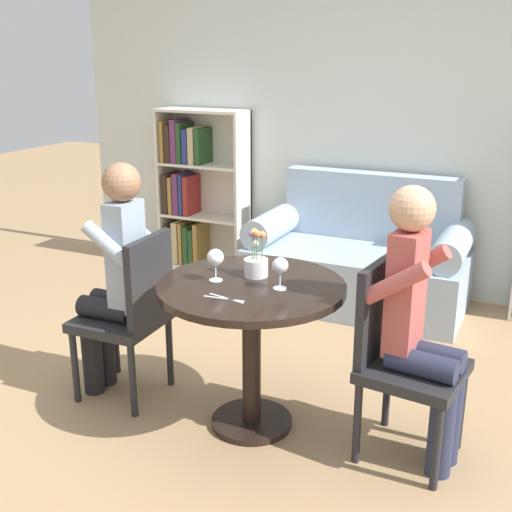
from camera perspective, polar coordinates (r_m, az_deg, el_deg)
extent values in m
plane|color=tan|center=(3.30, -0.38, -14.68)|extent=(16.00, 16.00, 0.00)
cube|color=silver|center=(4.92, 11.14, 12.49)|extent=(5.20, 0.05, 2.70)
cylinder|color=black|center=(2.98, -0.41, -2.79)|extent=(0.88, 0.88, 0.03)
cylinder|color=black|center=(3.12, -0.39, -8.94)|extent=(0.09, 0.09, 0.68)
cylinder|color=black|center=(3.29, -0.38, -14.46)|extent=(0.40, 0.40, 0.03)
cube|color=#9EB2C6|center=(4.71, 8.89, -1.85)|extent=(1.53, 0.80, 0.42)
cube|color=#9EB2C6|center=(4.88, 10.21, 4.39)|extent=(1.31, 0.16, 0.50)
cylinder|color=#9EB2C6|center=(4.83, 1.60, 2.81)|extent=(0.22, 0.72, 0.22)
cylinder|color=#9EB2C6|center=(4.49, 17.10, 0.88)|extent=(0.22, 0.72, 0.22)
cube|color=silver|center=(5.49, -4.00, 6.05)|extent=(0.75, 0.02, 1.33)
cube|color=silver|center=(5.57, -7.96, 6.09)|extent=(0.02, 0.28, 1.33)
cube|color=silver|center=(5.22, -1.16, 5.47)|extent=(0.02, 0.28, 1.33)
cube|color=silver|center=(5.55, -4.50, -0.82)|extent=(0.71, 0.28, 0.02)
cube|color=silver|center=(5.43, -4.61, 3.55)|extent=(0.71, 0.28, 0.02)
cube|color=silver|center=(5.34, -4.73, 8.09)|extent=(0.71, 0.28, 0.02)
cube|color=silver|center=(5.29, -4.85, 12.75)|extent=(0.71, 0.28, 0.02)
cube|color=#332319|center=(5.66, -7.43, 1.32)|extent=(0.03, 0.23, 0.34)
cube|color=#602D5B|center=(5.64, -7.09, 1.01)|extent=(0.03, 0.23, 0.28)
cube|color=tan|center=(5.61, -6.68, 1.36)|extent=(0.05, 0.23, 0.36)
cube|color=olive|center=(5.58, -6.19, 1.28)|extent=(0.03, 0.23, 0.36)
cube|color=#234723|center=(5.56, -5.75, 1.10)|extent=(0.05, 0.23, 0.34)
cube|color=#234723|center=(5.54, -5.29, 0.93)|extent=(0.04, 0.23, 0.32)
cube|color=olive|center=(5.51, -4.88, 1.13)|extent=(0.04, 0.23, 0.37)
cube|color=#332319|center=(5.55, -7.54, 5.64)|extent=(0.05, 0.23, 0.34)
cube|color=olive|center=(5.52, -7.09, 5.49)|extent=(0.03, 0.23, 0.31)
cube|color=#602D5B|center=(5.49, -6.61, 5.61)|extent=(0.05, 0.23, 0.35)
cube|color=navy|center=(5.47, -6.16, 5.53)|extent=(0.03, 0.23, 0.34)
cube|color=maroon|center=(5.44, -5.74, 5.44)|extent=(0.04, 0.23, 0.33)
cube|color=olive|center=(5.48, -7.80, 10.12)|extent=(0.03, 0.23, 0.34)
cube|color=#332319|center=(5.45, -7.32, 9.95)|extent=(0.05, 0.23, 0.31)
cube|color=#602D5B|center=(5.42, -6.79, 10.15)|extent=(0.05, 0.23, 0.35)
cube|color=#234723|center=(5.39, -6.32, 10.02)|extent=(0.04, 0.23, 0.33)
cube|color=navy|center=(5.37, -5.80, 9.73)|extent=(0.05, 0.23, 0.28)
cube|color=tan|center=(5.34, -5.25, 9.79)|extent=(0.05, 0.23, 0.30)
cube|color=#234723|center=(5.31, -4.71, 9.72)|extent=(0.04, 0.23, 0.29)
cylinder|color=#232326|center=(3.77, -12.38, -7.32)|extent=(0.04, 0.04, 0.40)
cylinder|color=#232326|center=(3.52, -15.79, -9.47)|extent=(0.04, 0.04, 0.40)
cylinder|color=#232326|center=(3.59, -7.69, -8.39)|extent=(0.04, 0.04, 0.40)
cylinder|color=#232326|center=(3.32, -10.90, -10.80)|extent=(0.04, 0.04, 0.40)
cube|color=#232326|center=(3.45, -11.92, -5.60)|extent=(0.43, 0.43, 0.05)
cube|color=#232326|center=(3.26, -9.46, -2.14)|extent=(0.05, 0.38, 0.45)
cylinder|color=#232326|center=(2.87, 15.77, -16.11)|extent=(0.04, 0.04, 0.40)
cylinder|color=#232326|center=(3.17, 17.74, -12.86)|extent=(0.04, 0.04, 0.40)
cylinder|color=#232326|center=(2.97, 8.99, -14.42)|extent=(0.04, 0.04, 0.40)
cylinder|color=#232326|center=(3.26, 11.57, -11.48)|extent=(0.04, 0.04, 0.40)
cube|color=#232326|center=(2.95, 13.83, -9.91)|extent=(0.47, 0.47, 0.05)
cube|color=#232326|center=(2.90, 10.65, -4.72)|extent=(0.09, 0.38, 0.45)
cylinder|color=black|center=(3.66, -13.31, -7.75)|extent=(0.11, 0.11, 0.45)
cylinder|color=black|center=(3.58, -14.36, -8.41)|extent=(0.11, 0.11, 0.45)
cylinder|color=black|center=(3.49, -12.17, -4.03)|extent=(0.30, 0.12, 0.11)
cylinder|color=black|center=(3.41, -13.24, -4.64)|extent=(0.30, 0.12, 0.11)
cube|color=#93A3B2|center=(3.29, -11.48, -0.01)|extent=(0.13, 0.20, 0.56)
cylinder|color=#93A3B2|center=(3.37, -10.27, 2.11)|extent=(0.29, 0.08, 0.23)
cylinder|color=#93A3B2|center=(3.16, -12.96, 0.90)|extent=(0.29, 0.08, 0.23)
sphere|color=#936B4C|center=(3.20, -11.89, 6.44)|extent=(0.19, 0.19, 0.19)
cylinder|color=#282D47|center=(2.96, 16.16, -14.50)|extent=(0.11, 0.11, 0.45)
cylinder|color=#282D47|center=(3.05, 16.78, -13.51)|extent=(0.11, 0.11, 0.45)
cylinder|color=#282D47|center=(2.85, 14.49, -9.31)|extent=(0.31, 0.15, 0.11)
cylinder|color=#282D47|center=(2.95, 15.18, -8.45)|extent=(0.31, 0.15, 0.11)
cube|color=#B2514C|center=(2.82, 13.17, -3.27)|extent=(0.14, 0.21, 0.55)
cylinder|color=#B2514C|center=(2.67, 12.32, -2.39)|extent=(0.29, 0.11, 0.23)
cylinder|color=#B2514C|center=(2.91, 14.19, -0.83)|extent=(0.29, 0.11, 0.23)
sphere|color=tan|center=(2.71, 13.71, 4.12)|extent=(0.19, 0.19, 0.19)
cylinder|color=white|center=(3.02, -3.59, -2.15)|extent=(0.06, 0.06, 0.00)
cylinder|color=white|center=(3.00, -3.61, -1.41)|extent=(0.01, 0.01, 0.08)
sphere|color=white|center=(2.98, -3.64, -0.11)|extent=(0.08, 0.08, 0.08)
sphere|color=#E58E75|center=(2.98, -3.63, -0.30)|extent=(0.06, 0.06, 0.06)
cylinder|color=white|center=(2.91, 2.14, -2.88)|extent=(0.06, 0.06, 0.00)
cylinder|color=white|center=(2.89, 2.15, -2.13)|extent=(0.01, 0.01, 0.08)
sphere|color=white|center=(2.87, 2.17, -0.85)|extent=(0.07, 0.07, 0.07)
sphere|color=maroon|center=(2.88, 2.16, -1.02)|extent=(0.05, 0.05, 0.05)
cylinder|color=silver|center=(3.06, 0.00, -1.03)|extent=(0.12, 0.12, 0.08)
cylinder|color=#4C7A42|center=(3.04, -0.10, 0.44)|extent=(0.01, 0.01, 0.07)
sphere|color=silver|center=(3.03, -0.10, 1.12)|extent=(0.04, 0.04, 0.04)
cylinder|color=#4C7A42|center=(3.03, -0.33, 0.87)|extent=(0.01, 0.01, 0.13)
sphere|color=#9E70B2|center=(3.01, -0.33, 2.01)|extent=(0.04, 0.04, 0.04)
cylinder|color=#4C7A42|center=(3.01, 0.08, 0.81)|extent=(0.00, 0.01, 0.13)
sphere|color=#E07F4C|center=(2.99, 0.08, 1.98)|extent=(0.04, 0.04, 0.04)
cylinder|color=#4C7A42|center=(3.04, 0.54, 0.85)|extent=(0.01, 0.01, 0.11)
sphere|color=#E07F4C|center=(3.03, 0.54, 1.89)|extent=(0.04, 0.04, 0.04)
cylinder|color=#4C7A42|center=(3.03, -0.14, 0.93)|extent=(0.01, 0.01, 0.13)
sphere|color=#EACC4C|center=(3.01, -0.14, 2.13)|extent=(0.04, 0.04, 0.04)
cube|color=silver|center=(2.79, -2.88, -3.80)|extent=(0.19, 0.03, 0.00)
cube|color=silver|center=(2.80, -2.67, -3.77)|extent=(0.19, 0.05, 0.00)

